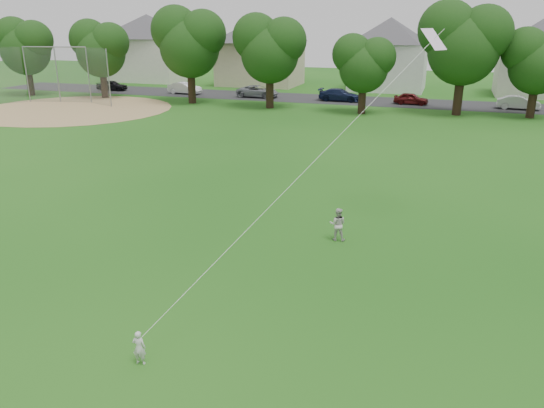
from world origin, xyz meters
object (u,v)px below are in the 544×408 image
(older_boy, at_px, (338,224))
(baseball_backstop, at_px, (54,76))
(toddler, at_px, (139,348))
(kite, at_px, (319,157))

(older_boy, bearing_deg, baseball_backstop, -43.19)
(toddler, relative_size, kite, 0.06)
(kite, distance_m, baseball_backstop, 44.21)
(toddler, height_order, kite, kite)
(toddler, xyz_separation_m, baseball_backstop, (-30.87, 34.73, 2.25))
(toddler, xyz_separation_m, older_boy, (2.97, 9.08, 0.18))
(older_boy, distance_m, kite, 4.41)
(older_boy, bearing_deg, toddler, 65.88)
(older_boy, xyz_separation_m, kite, (-0.12, -2.91, 3.31))
(toddler, height_order, older_boy, older_boy)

